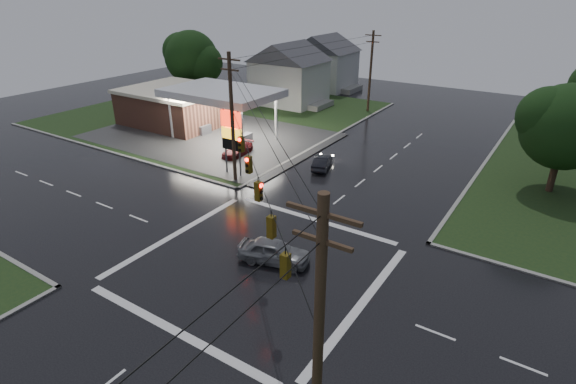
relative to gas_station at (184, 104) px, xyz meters
The scene contains 15 objects.
ground 32.46m from the gas_station, 37.50° to the right, with size 120.00×120.00×0.00m, color black.
grass_nw 6.79m from the gas_station, 92.95° to the left, with size 36.00×36.00×0.08m, color black.
gas_station is the anchor object (origin of this frame).
pylon_sign 17.81m from the gas_station, 31.22° to the right, with size 2.00×0.35×6.00m.
utility_pole_nw 19.38m from the gas_station, 32.23° to the right, with size 2.20×0.32×11.00m.
utility_pole_se 45.83m from the gas_station, 39.70° to the right, with size 2.20×0.32×11.00m.
utility_pole_n 24.60m from the gas_station, 48.53° to the left, with size 2.20×0.32×10.50m.
traffic_signals 32.63m from the gas_station, 37.50° to the right, with size 26.87×26.87×1.47m.
house_near 17.07m from the gas_station, 73.83° to the left, with size 11.05×8.48×8.60m.
house_far 28.61m from the gas_station, 82.50° to the left, with size 11.05×8.48×8.60m.
tree_nw_behind 13.63m from the gas_station, 128.42° to the left, with size 8.93×7.60×10.00m.
tree_ne_near 40.00m from the gas_station, ahead, with size 7.99×6.80×8.98m.
car_north 21.55m from the gas_station, ahead, with size 1.31×3.76×1.24m, color black.
car_crossing 32.50m from the gas_station, 35.65° to the right, with size 1.81×4.49×1.53m, color slate.
car_pump 13.42m from the gas_station, 22.32° to the right, with size 1.65×4.05×1.18m, color maroon.
Camera 1 is at (14.31, -18.54, 15.74)m, focal length 28.00 mm.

